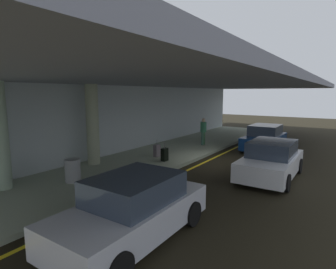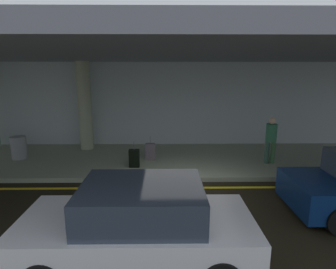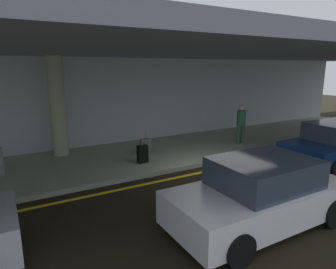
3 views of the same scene
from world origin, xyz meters
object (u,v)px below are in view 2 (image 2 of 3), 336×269
at_px(suitcase_upright_primary, 134,158).
at_px(suitcase_upright_secondary, 150,151).
at_px(trash_bin_steel, 19,148).
at_px(support_column_center, 85,106).
at_px(traveler_with_luggage, 271,137).
at_px(car_white, 138,226).

height_order(suitcase_upright_primary, suitcase_upright_secondary, same).
relative_size(suitcase_upright_primary, suitcase_upright_secondary, 1.00).
height_order(suitcase_upright_secondary, trash_bin_steel, suitcase_upright_secondary).
bearing_deg(suitcase_upright_primary, support_column_center, 127.95).
bearing_deg(support_column_center, suitcase_upright_primary, -46.82).
relative_size(suitcase_upright_secondary, trash_bin_steel, 1.06).
bearing_deg(traveler_with_luggage, suitcase_upright_primary, 133.81).
xyz_separation_m(car_white, suitcase_upright_primary, (-0.58, 4.81, -0.25)).
bearing_deg(trash_bin_steel, support_column_center, 31.89).
distance_m(suitcase_upright_primary, trash_bin_steel, 4.60).
bearing_deg(trash_bin_steel, traveler_with_luggage, -4.37).
xyz_separation_m(car_white, trash_bin_steel, (-5.05, 5.86, -0.14)).
xyz_separation_m(car_white, traveler_with_luggage, (4.26, 5.14, 0.40)).
distance_m(traveler_with_luggage, trash_bin_steel, 9.35).
distance_m(traveler_with_luggage, suitcase_upright_secondary, 4.39).
relative_size(support_column_center, trash_bin_steel, 4.29).
distance_m(support_column_center, suitcase_upright_primary, 3.65).
bearing_deg(trash_bin_steel, suitcase_upright_primary, -13.17).
height_order(suitcase_upright_primary, trash_bin_steel, suitcase_upright_primary).
height_order(support_column_center, suitcase_upright_primary, support_column_center).
relative_size(suitcase_upright_primary, trash_bin_steel, 1.06).
height_order(support_column_center, suitcase_upright_secondary, support_column_center).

